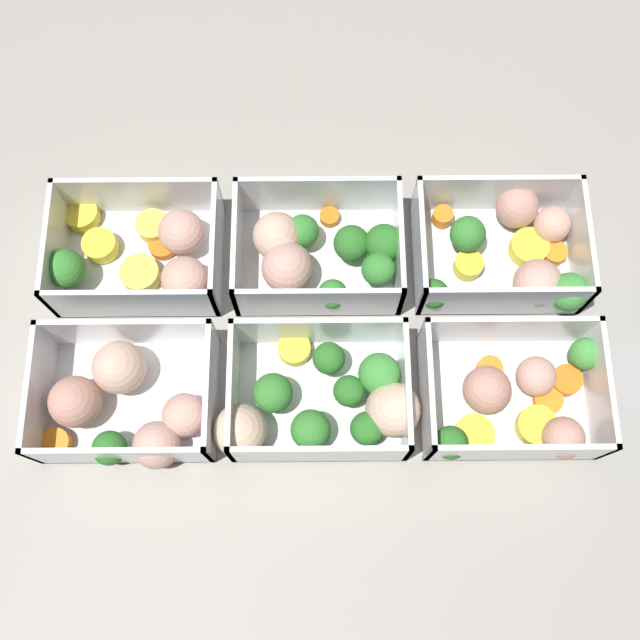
# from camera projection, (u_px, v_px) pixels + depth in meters

# --- Properties ---
(ground_plane) EXTENTS (4.00, 4.00, 0.00)m
(ground_plane) POSITION_uv_depth(u_px,v_px,m) (320.00, 327.00, 0.75)
(ground_plane) COLOR gray
(container_near_left) EXTENTS (0.16, 0.15, 0.07)m
(container_near_left) POSITION_uv_depth(u_px,v_px,m) (514.00, 252.00, 0.75)
(container_near_left) COLOR white
(container_near_left) RESTS_ON ground_plane
(container_near_center) EXTENTS (0.17, 0.12, 0.07)m
(container_near_center) POSITION_uv_depth(u_px,v_px,m) (318.00, 252.00, 0.74)
(container_near_center) COLOR white
(container_near_center) RESTS_ON ground_plane
(container_near_right) EXTENTS (0.17, 0.13, 0.07)m
(container_near_right) POSITION_uv_depth(u_px,v_px,m) (145.00, 253.00, 0.75)
(container_near_right) COLOR white
(container_near_right) RESTS_ON ground_plane
(container_far_left) EXTENTS (0.17, 0.13, 0.07)m
(container_far_left) POSITION_uv_depth(u_px,v_px,m) (518.00, 397.00, 0.70)
(container_far_left) COLOR white
(container_far_left) RESTS_ON ground_plane
(container_far_center) EXTENTS (0.20, 0.14, 0.07)m
(container_far_center) POSITION_uv_depth(u_px,v_px,m) (325.00, 402.00, 0.70)
(container_far_center) COLOR white
(container_far_center) RESTS_ON ground_plane
(container_far_right) EXTENTS (0.17, 0.14, 0.07)m
(container_far_right) POSITION_uv_depth(u_px,v_px,m) (126.00, 402.00, 0.70)
(container_far_right) COLOR white
(container_far_right) RESTS_ON ground_plane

